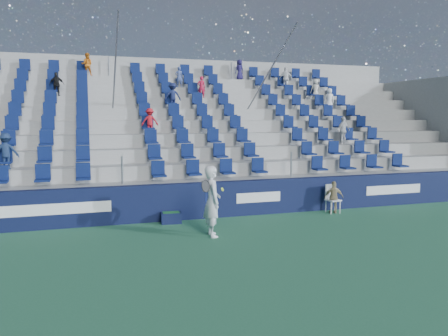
# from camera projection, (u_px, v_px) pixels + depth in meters

# --- Properties ---
(ground) EXTENTS (70.00, 70.00, 0.00)m
(ground) POSITION_uv_depth(u_px,v_px,m) (247.00, 243.00, 11.73)
(ground) COLOR #2F6E4A
(ground) RESTS_ON ground
(sponsor_wall) EXTENTS (24.00, 0.32, 1.20)m
(sponsor_wall) POSITION_uv_depth(u_px,v_px,m) (215.00, 200.00, 14.65)
(sponsor_wall) COLOR #0F1537
(sponsor_wall) RESTS_ON ground
(grandstand) EXTENTS (24.00, 8.17, 6.63)m
(grandstand) POSITION_uv_depth(u_px,v_px,m) (184.00, 145.00, 19.30)
(grandstand) COLOR #A3A49E
(grandstand) RESTS_ON ground
(tennis_player) EXTENTS (0.69, 0.75, 2.01)m
(tennis_player) POSITION_uv_depth(u_px,v_px,m) (212.00, 201.00, 12.27)
(tennis_player) COLOR silver
(tennis_player) RESTS_ON ground
(line_judge_chair) EXTENTS (0.51, 0.52, 1.00)m
(line_judge_chair) POSITION_uv_depth(u_px,v_px,m) (332.00, 196.00, 15.39)
(line_judge_chair) COLOR white
(line_judge_chair) RESTS_ON ground
(line_judge) EXTENTS (0.71, 0.45, 1.13)m
(line_judge) POSITION_uv_depth(u_px,v_px,m) (334.00, 197.00, 15.24)
(line_judge) COLOR tan
(line_judge) RESTS_ON ground
(ball_bin) EXTENTS (0.66, 0.46, 0.36)m
(ball_bin) POSITION_uv_depth(u_px,v_px,m) (171.00, 217.00, 13.86)
(ball_bin) COLOR #0E1535
(ball_bin) RESTS_ON ground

